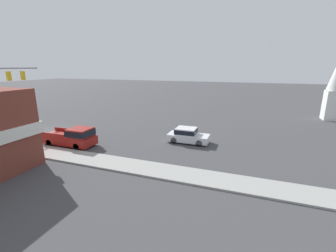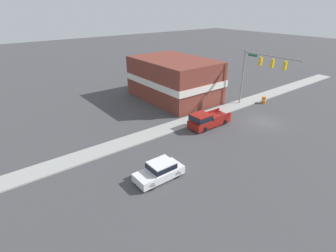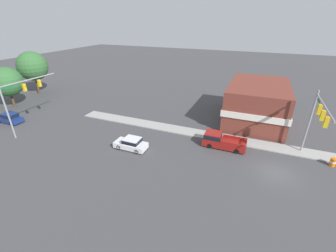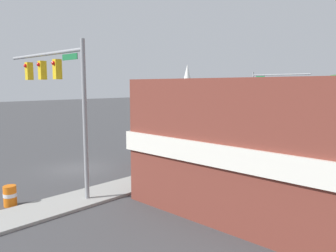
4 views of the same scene
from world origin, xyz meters
TOP-DOWN VIEW (x-y plane):
  - ground_plane at (0.00, 0.00)m, footprint 200.00×200.00m
  - sidewalk_curb at (5.70, 0.00)m, footprint 2.40×60.00m
  - near_signal_assembly at (3.36, -3.03)m, footprint 8.15×0.49m
  - car_lead at (-1.56, 17.12)m, footprint 1.85×4.22m
  - pickup_truck_parked at (3.30, 6.69)m, footprint 2.01×5.44m
  - construction_barrel at (3.90, -5.97)m, footprint 0.62×0.62m
  - corner_brick_building at (13.94, 3.07)m, footprint 13.38×9.10m

SIDE VIEW (x-z plane):
  - ground_plane at x=0.00m, z-range 0.00..0.00m
  - sidewalk_curb at x=5.70m, z-range 0.00..0.14m
  - construction_barrel at x=3.90m, z-range 0.01..1.00m
  - car_lead at x=-1.56m, z-range 0.03..1.57m
  - pickup_truck_parked at x=3.30m, z-range -0.02..1.85m
  - corner_brick_building at x=13.94m, z-range 0.00..6.07m
  - near_signal_assembly at x=3.36m, z-range 1.93..9.92m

